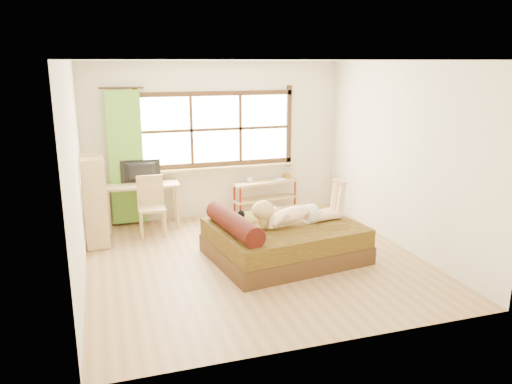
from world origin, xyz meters
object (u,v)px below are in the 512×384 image
object	(u,v)px
bookshelf	(95,201)
kitten	(233,218)
pipe_shelf	(266,189)
chair	(151,202)
woman	(296,203)
desk	(142,189)
bed	(281,240)

from	to	relation	value
bookshelf	kitten	bearing A→B (deg)	-37.59
pipe_shelf	bookshelf	size ratio (longest dim) A/B	0.94
kitten	chair	xyz separation A→B (m)	(-0.95, 1.49, -0.09)
woman	bookshelf	distance (m)	3.00
desk	chair	distance (m)	0.40
desk	chair	world-z (taller)	chair
bed	bookshelf	distance (m)	2.83
woman	pipe_shelf	distance (m)	2.17
woman	kitten	distance (m)	0.90
chair	pipe_shelf	size ratio (longest dim) A/B	0.75
bookshelf	chair	bearing A→B (deg)	14.03
woman	bed	bearing A→B (deg)	159.54
bed	chair	distance (m)	2.29
woman	chair	distance (m)	2.46
desk	pipe_shelf	world-z (taller)	desk
bed	pipe_shelf	world-z (taller)	bed
woman	kitten	bearing A→B (deg)	161.96
woman	desk	distance (m)	2.78
kitten	chair	distance (m)	1.77
bed	chair	bearing A→B (deg)	127.07
kitten	bookshelf	world-z (taller)	bookshelf
chair	bookshelf	distance (m)	0.90
chair	bookshelf	bearing A→B (deg)	-161.40
woman	pipe_shelf	size ratio (longest dim) A/B	1.11
desk	bookshelf	distance (m)	0.97
woman	desk	bearing A→B (deg)	125.45
bed	woman	size ratio (longest dim) A/B	1.58
pipe_shelf	bookshelf	world-z (taller)	bookshelf
desk	bed	bearing A→B (deg)	-47.35
bookshelf	woman	bearing A→B (deg)	-30.53
kitten	bookshelf	bearing A→B (deg)	137.27
bed	woman	world-z (taller)	woman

